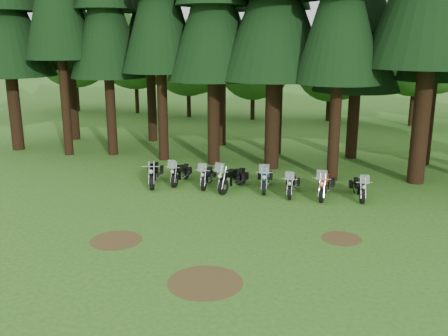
{
  "coord_description": "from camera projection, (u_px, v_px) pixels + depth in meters",
  "views": [
    {
      "loc": [
        5.41,
        -16.33,
        6.84
      ],
      "look_at": [
        -1.24,
        5.0,
        1.0
      ],
      "focal_mm": 40.0,
      "sensor_mm": 36.0,
      "label": 1
    }
  ],
  "objects": [
    {
      "name": "ground",
      "position": [
        216.0,
        229.0,
        18.37
      ],
      "size": [
        120.0,
        120.0,
        0.0
      ],
      "primitive_type": "plane",
      "color": "#2E691C",
      "rests_on": "ground"
    },
    {
      "name": "pine_back_4",
      "position": [
        360.0,
        11.0,
        27.36
      ],
      "size": [
        4.94,
        4.94,
        13.78
      ],
      "color": "black",
      "rests_on": "ground"
    },
    {
      "name": "decid_0",
      "position": [
        76.0,
        48.0,
        46.57
      ],
      "size": [
        8.0,
        7.78,
        10.0
      ],
      "color": "black",
      "rests_on": "ground"
    },
    {
      "name": "decid_1",
      "position": [
        137.0,
        49.0,
        45.29
      ],
      "size": [
        7.91,
        7.69,
        9.88
      ],
      "color": "black",
      "rests_on": "ground"
    },
    {
      "name": "decid_2",
      "position": [
        190.0,
        60.0,
        43.01
      ],
      "size": [
        6.72,
        6.53,
        8.4
      ],
      "color": "black",
      "rests_on": "ground"
    },
    {
      "name": "decid_3",
      "position": [
        256.0,
        67.0,
        41.8
      ],
      "size": [
        6.12,
        5.95,
        7.65
      ],
      "color": "black",
      "rests_on": "ground"
    },
    {
      "name": "decid_4",
      "position": [
        333.0,
        69.0,
        41.12
      ],
      "size": [
        5.93,
        5.76,
        7.41
      ],
      "color": "black",
      "rests_on": "ground"
    },
    {
      "name": "decid_5",
      "position": [
        423.0,
        46.0,
        38.16
      ],
      "size": [
        8.45,
        8.21,
        10.56
      ],
      "color": "black",
      "rests_on": "ground"
    },
    {
      "name": "dirt_patch_0",
      "position": [
        116.0,
        240.0,
        17.38
      ],
      "size": [
        1.8,
        1.8,
        0.01
      ],
      "primitive_type": "cylinder",
      "color": "#4C3D1E",
      "rests_on": "ground"
    },
    {
      "name": "dirt_patch_1",
      "position": [
        341.0,
        238.0,
        17.53
      ],
      "size": [
        1.4,
        1.4,
        0.01
      ],
      "primitive_type": "cylinder",
      "color": "#4C3D1E",
      "rests_on": "ground"
    },
    {
      "name": "dirt_patch_2",
      "position": [
        205.0,
        282.0,
        14.39
      ],
      "size": [
        2.2,
        2.2,
        0.01
      ],
      "primitive_type": "cylinder",
      "color": "#4C3D1E",
      "rests_on": "ground"
    },
    {
      "name": "motorcycle_0",
      "position": [
        154.0,
        174.0,
        23.9
      ],
      "size": [
        0.94,
        2.39,
        1.01
      ],
      "rotation": [
        0.0,
        0.0,
        0.32
      ],
      "color": "black",
      "rests_on": "ground"
    },
    {
      "name": "motorcycle_1",
      "position": [
        180.0,
        174.0,
        24.14
      ],
      "size": [
        0.41,
        2.21,
        1.39
      ],
      "rotation": [
        0.0,
        0.0,
        0.02
      ],
      "color": "black",
      "rests_on": "ground"
    },
    {
      "name": "motorcycle_2",
      "position": [
        207.0,
        177.0,
        23.66
      ],
      "size": [
        0.55,
        2.17,
        1.36
      ],
      "rotation": [
        0.0,
        0.0,
        0.13
      ],
      "color": "black",
      "rests_on": "ground"
    },
    {
      "name": "motorcycle_3",
      "position": [
        233.0,
        179.0,
        23.05
      ],
      "size": [
        0.88,
        2.43,
        1.54
      ],
      "rotation": [
        0.0,
        0.0,
        -0.24
      ],
      "color": "black",
      "rests_on": "ground"
    },
    {
      "name": "motorcycle_4",
      "position": [
        265.0,
        179.0,
        23.07
      ],
      "size": [
        0.73,
        2.39,
        1.5
      ],
      "rotation": [
        0.0,
        0.0,
        0.19
      ],
      "color": "black",
      "rests_on": "ground"
    },
    {
      "name": "motorcycle_5",
      "position": [
        292.0,
        185.0,
        22.33
      ],
      "size": [
        0.44,
        2.13,
        1.34
      ],
      "rotation": [
        0.0,
        0.0,
        0.06
      ],
      "color": "black",
      "rests_on": "ground"
    },
    {
      "name": "motorcycle_6",
      "position": [
        325.0,
        186.0,
        22.02
      ],
      "size": [
        0.45,
        2.39,
        1.51
      ],
      "rotation": [
        0.0,
        0.0,
        -0.03
      ],
      "color": "black",
      "rests_on": "ground"
    },
    {
      "name": "motorcycle_7",
      "position": [
        359.0,
        188.0,
        21.84
      ],
      "size": [
        0.75,
        2.12,
        1.34
      ],
      "rotation": [
        0.0,
        0.0,
        0.23
      ],
      "color": "black",
      "rests_on": "ground"
    }
  ]
}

